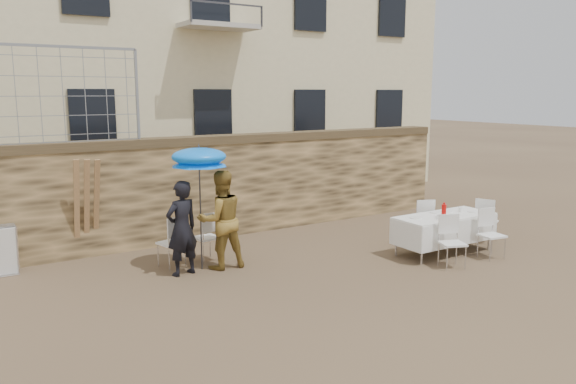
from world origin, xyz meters
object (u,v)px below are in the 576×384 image
woman_dress (221,220)px  couple_chair_left (171,241)px  table_chair_side (486,220)px  table_chair_front_left (452,242)px  table_chair_front_right (492,234)px  umbrella (199,160)px  man_suit (182,228)px  chair_stack_right (3,248)px  couple_chair_right (207,236)px  soda_bottle (444,211)px  table_chair_back (422,221)px  banquet_table (445,217)px

woman_dress → couple_chair_left: (-0.75, 0.55, -0.42)m
couple_chair_left → table_chair_side: size_ratio=1.00×
woman_dress → table_chair_front_left: bearing=152.0°
table_chair_front_left → table_chair_front_right: (1.10, 0.00, 0.00)m
umbrella → man_suit: bearing=-166.0°
chair_stack_right → couple_chair_right: bearing=-19.6°
couple_chair_right → chair_stack_right: couple_chair_right is taller
couple_chair_left → table_chair_side: same height
soda_bottle → man_suit: bearing=160.9°
table_chair_back → table_chair_front_right: bearing=124.6°
woman_dress → umbrella: umbrella is taller
couple_chair_left → table_chair_back: bearing=150.9°
banquet_table → chair_stack_right: (-7.58, 3.23, -0.27)m
table_chair_front_right → table_chair_side: size_ratio=1.00×
umbrella → table_chair_side: size_ratio=2.20×
woman_dress → umbrella: bearing=-11.9°
couple_chair_left → couple_chair_right: bearing=164.4°
woman_dress → couple_chair_left: bearing=-32.2°
couple_chair_right → table_chair_back: (4.42, -1.24, 0.00)m
couple_chair_left → chair_stack_right: 2.92m
banquet_table → soda_bottle: 0.30m
couple_chair_right → umbrella: bearing=48.7°
man_suit → woman_dress: bearing=167.2°
banquet_table → table_chair_front_left: (-0.60, -0.75, -0.25)m
man_suit → umbrella: umbrella is taller
banquet_table → table_chair_side: table_chair_side is taller
table_chair_front_right → table_chair_side: 1.24m
soda_bottle → table_chair_front_left: 0.84m
couple_chair_left → table_chair_side: bearing=147.4°
couple_chair_right → table_chair_side: 5.94m
table_chair_front_right → chair_stack_right: (-8.08, 3.98, -0.02)m
woman_dress → table_chair_front_right: woman_dress is taller
man_suit → table_chair_side: 6.48m
umbrella → table_chair_side: bearing=-14.1°
man_suit → table_chair_front_left: bearing=139.9°
table_chair_back → couple_chair_left: bearing=10.1°
man_suit → couple_chair_right: 0.96m
soda_bottle → chair_stack_right: size_ratio=0.28×
man_suit → table_chair_back: man_suit is taller
banquet_table → table_chair_front_left: table_chair_front_left is taller
banquet_table → table_chair_front_right: table_chair_front_right is taller
couple_chair_right → soda_bottle: (4.02, -2.19, 0.43)m
soda_bottle → table_chair_front_left: bearing=-123.7°
table_chair_back → chair_stack_right: 8.15m
man_suit → table_chair_back: bearing=159.6°
umbrella → table_chair_back: 5.02m
table_chair_front_right → chair_stack_right: table_chair_front_right is taller
soda_bottle → table_chair_back: 1.11m
woman_dress → umbrella: size_ratio=0.85×
man_suit → chair_stack_right: man_suit is taller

